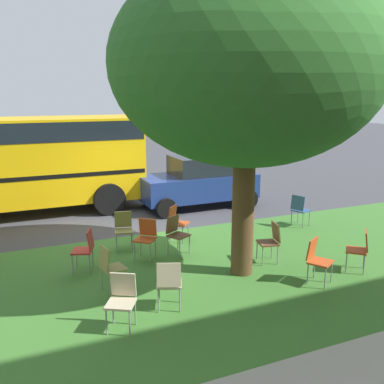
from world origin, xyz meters
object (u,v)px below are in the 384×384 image
(chair_7, at_px, (86,247))
(parked_car, at_px, (199,181))
(chair_0, at_px, (300,208))
(chair_1, at_px, (176,232))
(street_tree, at_px, (247,65))
(chair_2, at_px, (110,265))
(chair_4, at_px, (122,297))
(chair_3, at_px, (169,281))
(chair_6, at_px, (123,227))
(chair_8, at_px, (176,220))
(chair_9, at_px, (317,257))
(chair_11, at_px, (146,235))
(chair_5, at_px, (271,239))
(chair_10, at_px, (360,247))

(chair_7, distance_m, parked_car, 5.77)
(chair_0, distance_m, chair_1, 3.92)
(street_tree, relative_size, chair_1, 6.82)
(chair_0, height_order, parked_car, parked_car)
(chair_7, bearing_deg, parked_car, -138.03)
(chair_2, relative_size, chair_4, 1.00)
(chair_3, height_order, chair_6, same)
(chair_4, height_order, chair_8, same)
(chair_9, bearing_deg, chair_0, -122.25)
(chair_3, bearing_deg, chair_8, -113.44)
(chair_1, relative_size, chair_11, 1.00)
(chair_4, distance_m, chair_9, 3.85)
(chair_5, bearing_deg, chair_2, 0.65)
(chair_6, bearing_deg, chair_8, -178.64)
(chair_9, bearing_deg, chair_3, -2.36)
(street_tree, height_order, chair_9, street_tree)
(chair_1, xyz_separation_m, chair_10, (-3.09, 2.45, 0.00))
(chair_3, bearing_deg, chair_5, -157.91)
(chair_2, height_order, parked_car, parked_car)
(chair_2, xyz_separation_m, chair_4, (0.12, 1.33, 0.00))
(chair_1, bearing_deg, chair_7, 5.81)
(chair_6, bearing_deg, chair_3, 88.84)
(chair_2, height_order, chair_5, same)
(chair_1, distance_m, chair_11, 0.71)
(chair_10, bearing_deg, chair_5, -39.14)
(chair_9, bearing_deg, chair_1, -53.34)
(chair_8, bearing_deg, chair_1, 68.09)
(chair_10, xyz_separation_m, chair_11, (3.80, -2.47, 0.00))
(chair_9, height_order, chair_10, same)
(chair_1, bearing_deg, chair_8, -111.91)
(chair_6, height_order, chair_9, same)
(chair_1, xyz_separation_m, chair_9, (-1.90, 2.55, 0.00))
(chair_6, bearing_deg, chair_7, 44.10)
(chair_1, xyz_separation_m, chair_6, (1.01, -0.81, 0.00))
(chair_0, xyz_separation_m, chair_9, (1.98, 3.13, 0.00))
(chair_3, relative_size, chair_11, 1.00)
(chair_10, relative_size, parked_car, 0.24)
(chair_4, bearing_deg, chair_10, -177.47)
(chair_9, xyz_separation_m, chair_10, (-1.19, -0.10, 0.00))
(street_tree, distance_m, chair_5, 3.69)
(chair_3, bearing_deg, chair_6, -91.16)
(chair_7, xyz_separation_m, parked_car, (-4.29, -3.86, 0.32))
(chair_11, bearing_deg, chair_7, 9.65)
(chair_9, relative_size, chair_11, 1.00)
(chair_10, height_order, chair_11, same)
(chair_8, relative_size, chair_9, 1.00)
(chair_4, xyz_separation_m, chair_7, (0.12, -2.46, 0.00))
(chair_5, height_order, chair_11, same)
(chair_11, xyz_separation_m, parked_car, (-2.92, -3.62, 0.32))
(chair_3, relative_size, chair_7, 1.00)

